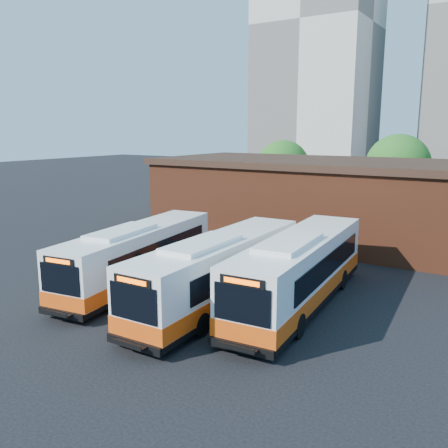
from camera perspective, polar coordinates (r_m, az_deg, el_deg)
The scene contains 9 objects.
ground at distance 22.85m, azimuth -4.96°, elevation -11.33°, with size 220.00×220.00×0.00m, color black.
bus_midwest at distance 27.58m, azimuth -10.22°, elevation -3.97°, with size 4.30×13.11×3.52m.
bus_mideast at distance 23.94m, azimuth -0.52°, elevation -6.00°, with size 3.05×13.48×3.65m.
bus_east at distance 24.21m, azimuth 9.05°, elevation -5.85°, with size 3.74×13.87×3.74m.
transit_worker at distance 19.90m, azimuth -5.65°, elevation -11.77°, with size 0.73×0.48×1.99m, color black.
depot_building at distance 39.32m, azimuth 12.80°, elevation 2.95°, with size 28.60×12.60×6.40m.
tree_west at distance 54.00m, azimuth 7.09°, elevation 6.82°, with size 6.00×6.00×7.65m.
tree_mid at distance 52.04m, azimuth 20.19°, elevation 6.53°, with size 6.56×6.56×8.36m.
tower_left at distance 97.24m, azimuth 11.37°, elevation 22.39°, with size 20.00×18.00×56.20m.
Camera 1 is at (12.81, -16.77, 8.77)m, focal length 38.00 mm.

